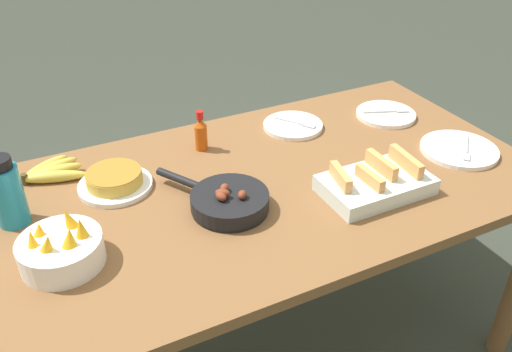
# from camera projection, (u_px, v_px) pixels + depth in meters

# --- Properties ---
(ground_plane) EXTENTS (14.00, 14.00, 0.00)m
(ground_plane) POSITION_uv_depth(u_px,v_px,m) (256.00, 350.00, 2.07)
(ground_plane) COLOR #383D33
(dining_table) EXTENTS (1.78, 0.92, 0.77)m
(dining_table) POSITION_uv_depth(u_px,v_px,m) (256.00, 209.00, 1.71)
(dining_table) COLOR brown
(dining_table) RESTS_ON ground_plane
(banana_bunch) EXTENTS (0.20, 0.17, 0.04)m
(banana_bunch) POSITION_uv_depth(u_px,v_px,m) (50.00, 172.00, 1.68)
(banana_bunch) COLOR gold
(banana_bunch) RESTS_ON dining_table
(melon_tray) EXTENTS (0.32, 0.19, 0.10)m
(melon_tray) POSITION_uv_depth(u_px,v_px,m) (376.00, 183.00, 1.61)
(melon_tray) COLOR silver
(melon_tray) RESTS_ON dining_table
(skillet) EXTENTS (0.26, 0.35, 0.08)m
(skillet) POSITION_uv_depth(u_px,v_px,m) (228.00, 201.00, 1.54)
(skillet) COLOR black
(skillet) RESTS_ON dining_table
(frittata_plate_center) EXTENTS (0.22, 0.22, 0.06)m
(frittata_plate_center) POSITION_uv_depth(u_px,v_px,m) (115.00, 181.00, 1.63)
(frittata_plate_center) COLOR white
(frittata_plate_center) RESTS_ON dining_table
(empty_plate_near_front) EXTENTS (0.22, 0.22, 0.02)m
(empty_plate_near_front) POSITION_uv_depth(u_px,v_px,m) (386.00, 114.00, 2.04)
(empty_plate_near_front) COLOR white
(empty_plate_near_front) RESTS_ON dining_table
(empty_plate_far_left) EXTENTS (0.26, 0.26, 0.02)m
(empty_plate_far_left) POSITION_uv_depth(u_px,v_px,m) (459.00, 150.00, 1.82)
(empty_plate_far_left) COLOR white
(empty_plate_far_left) RESTS_ON dining_table
(empty_plate_far_right) EXTENTS (0.22, 0.22, 0.02)m
(empty_plate_far_right) POSITION_uv_depth(u_px,v_px,m) (293.00, 126.00, 1.97)
(empty_plate_far_right) COLOR white
(empty_plate_far_right) RESTS_ON dining_table
(fruit_bowl_mango) EXTENTS (0.21, 0.21, 0.13)m
(fruit_bowl_mango) POSITION_uv_depth(u_px,v_px,m) (61.00, 249.00, 1.34)
(fruit_bowl_mango) COLOR white
(fruit_bowl_mango) RESTS_ON dining_table
(water_bottle) EXTENTS (0.08, 0.08, 0.20)m
(water_bottle) POSITION_uv_depth(u_px,v_px,m) (7.00, 193.00, 1.45)
(water_bottle) COLOR teal
(water_bottle) RESTS_ON dining_table
(hot_sauce_bottle) EXTENTS (0.04, 0.04, 0.14)m
(hot_sauce_bottle) POSITION_uv_depth(u_px,v_px,m) (201.00, 133.00, 1.81)
(hot_sauce_bottle) COLOR #C64C0F
(hot_sauce_bottle) RESTS_ON dining_table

